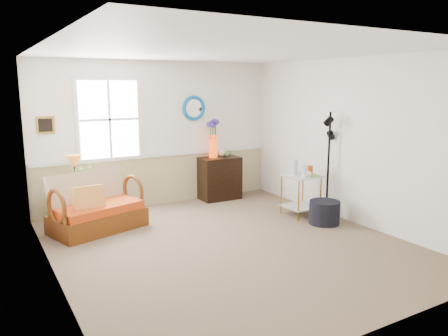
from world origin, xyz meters
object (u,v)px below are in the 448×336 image
loveseat (97,202)px  floor_lamp (328,165)px  lamp_stand (76,203)px  cabinet (219,178)px  ottoman (324,212)px  side_table (301,195)px

loveseat → floor_lamp: (3.50, -1.22, 0.44)m
lamp_stand → loveseat: bearing=-73.0°
floor_lamp → loveseat: bearing=157.9°
loveseat → floor_lamp: floor_lamp is taller
cabinet → ottoman: size_ratio=1.69×
floor_lamp → ottoman: (-0.31, -0.28, -0.69)m
ottoman → loveseat: bearing=154.8°
lamp_stand → floor_lamp: size_ratio=0.35×
cabinet → side_table: cabinet is taller
lamp_stand → side_table: (3.34, -1.58, 0.04)m
cabinet → floor_lamp: size_ratio=0.47×
side_table → floor_lamp: 0.68m
cabinet → loveseat: bearing=-163.0°
floor_lamp → ottoman: 0.81m
cabinet → side_table: bearing=-67.8°
lamp_stand → ottoman: lamp_stand is taller
ottoman → floor_lamp: bearing=42.6°
lamp_stand → floor_lamp: bearing=-26.5°
side_table → ottoman: side_table is taller
loveseat → lamp_stand: (-0.19, 0.62, -0.13)m
loveseat → cabinet: bearing=-1.1°
lamp_stand → cabinet: cabinet is taller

